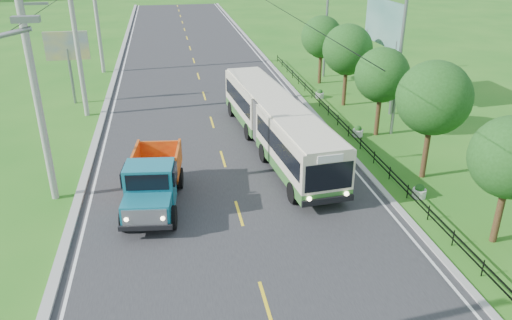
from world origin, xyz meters
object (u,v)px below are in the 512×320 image
object	(u,v)px
tree_fourth	(382,77)
streetlight_mid	(398,55)
planter_near	(419,192)
planter_mid	(358,131)
tree_third	(433,101)
dump_truck	(153,179)
pole_far	(97,14)
planter_far	(320,94)
bus	(276,121)
pole_mid	(77,40)
billboard_left	(67,51)
tree_back	(322,39)
streetlight_far	(325,19)
tree_second	(510,160)
billboard_right	(383,29)
tree_fifth	(347,52)
pole_near	(37,94)

from	to	relation	value
tree_fourth	streetlight_mid	bearing A→B (deg)	-10.15
tree_fourth	planter_near	size ratio (longest dim) A/B	8.06
tree_fourth	planter_mid	world-z (taller)	tree_fourth
tree_third	dump_truck	xyz separation A→B (m)	(-13.52, -0.74, -2.61)
pole_far	streetlight_mid	size ratio (longest dim) A/B	1.10
pole_far	planter_far	distance (m)	20.70
dump_truck	bus	bearing A→B (deg)	45.21
pole_far	tree_third	size ratio (longest dim) A/B	1.67
planter_far	dump_truck	size ratio (longest dim) A/B	0.11
tree_fourth	bus	bearing A→B (deg)	-168.78
pole_mid	planter_mid	world-z (taller)	pole_mid
pole_mid	billboard_left	distance (m)	3.47
tree_back	streetlight_far	world-z (taller)	streetlight_far
tree_second	planter_near	bearing A→B (deg)	108.03
dump_truck	pole_mid	bearing A→B (deg)	115.42
streetlight_mid	billboard_right	world-z (taller)	streetlight_mid
tree_back	dump_truck	world-z (taller)	tree_back
tree_fourth	tree_fifth	world-z (taller)	tree_fifth
planter_mid	tree_fifth	bearing A→B (deg)	78.44
tree_back	pole_mid	bearing A→B (deg)	-164.16
tree_third	bus	bearing A→B (deg)	145.18
pole_far	dump_truck	size ratio (longest dim) A/B	1.67
tree_third	billboard_right	world-z (taller)	billboard_right
tree_back	billboard_right	world-z (taller)	billboard_right
planter_near	billboard_right	xyz separation A→B (m)	(3.70, 14.00, 5.06)
tree_second	bus	xyz separation A→B (m)	(-6.71, 10.67, -1.76)
pole_far	planter_mid	xyz separation A→B (m)	(16.86, -19.00, -4.81)
planter_mid	dump_truck	size ratio (longest dim) A/B	0.11
pole_mid	tree_fifth	xyz separation A→B (m)	(18.12, -0.86, -1.24)
tree_third	tree_second	bearing A→B (deg)	-90.00
tree_back	planter_near	distance (m)	20.46
streetlight_mid	streetlight_far	xyz separation A→B (m)	(0.00, 14.00, 0.00)
tree_third	planter_far	world-z (taller)	tree_third
planter_mid	tree_back	bearing A→B (deg)	84.09
pole_near	streetlight_mid	bearing A→B (deg)	14.81
tree_fourth	streetlight_mid	xyz separation A→B (m)	(0.79, -0.14, 1.32)
tree_fourth	tree_second	bearing A→B (deg)	-90.00
tree_fourth	bus	world-z (taller)	tree_fourth
tree_back	billboard_right	size ratio (longest dim) A/B	0.75
planter_near	dump_truck	world-z (taller)	dump_truck
pole_near	planter_mid	size ratio (longest dim) A/B	14.93
planter_far	dump_truck	world-z (taller)	dump_truck
planter_far	billboard_left	distance (m)	18.56
tree_second	planter_near	world-z (taller)	tree_second
tree_third	planter_mid	xyz separation A→B (m)	(-1.26, 5.86, -3.70)
pole_near	tree_fifth	distance (m)	21.31
planter_far	bus	size ratio (longest dim) A/B	0.04
pole_mid	tree_second	bearing A→B (deg)	-46.15
tree_second	billboard_right	world-z (taller)	billboard_right
billboard_right	pole_near	bearing A→B (deg)	-151.86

